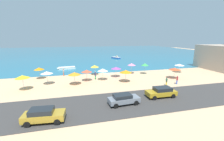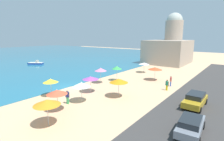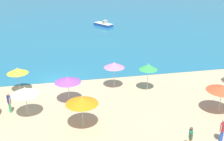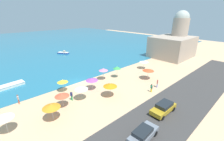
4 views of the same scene
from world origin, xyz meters
The scene contains 13 objects.
ground_plane centered at (0.00, 0.00, 0.00)m, with size 160.00×160.00×0.00m, color tan.
sea centered at (0.00, 55.00, 0.03)m, with size 150.00×110.00×0.05m, color #246D8C.
beach_umbrella_1 centered at (-2.51, -6.24, 2.19)m, with size 2.19×2.19×2.53m.
beach_umbrella_4 centered at (-3.55, -1.52, 2.14)m, with size 1.95×1.95×2.44m.
beach_umbrella_5 centered at (1.65, -8.75, 2.21)m, with size 2.40×2.40×2.53m.
beach_umbrella_7 centered at (8.39, -3.58, 2.37)m, with size 1.77×1.77×2.71m.
beach_umbrella_8 centered at (0.87, -4.46, 2.09)m, with size 2.30×2.30×2.37m.
beach_umbrella_11 centered at (5.39, -2.41, 2.36)m, with size 2.00×2.00×2.67m.
beach_umbrella_12 centered at (12.80, -8.83, 2.15)m, with size 2.49×2.49×2.44m.
bather_1 centered at (-3.95, -5.38, 0.97)m, with size 0.35×0.53×1.73m.
bather_2 centered at (8.30, -12.73, 0.90)m, with size 0.34×0.54×1.61m.
bather_3 centered at (10.79, -12.43, 0.94)m, with size 0.51×0.36×1.68m.
skiff_nearshore centered at (9.13, 24.91, 0.38)m, with size 3.38×4.24×1.18m.
Camera 3 is at (0.15, -26.84, 11.61)m, focal length 45.00 mm.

